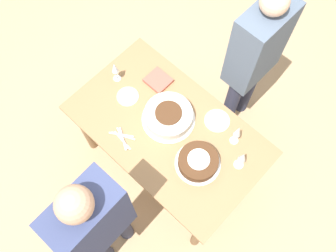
% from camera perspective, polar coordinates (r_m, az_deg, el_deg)
% --- Properties ---
extents(ground_plane, '(12.00, 12.00, 0.00)m').
position_cam_1_polar(ground_plane, '(3.26, -0.00, -5.71)').
color(ground_plane, tan).
extents(dining_table, '(1.35, 0.80, 0.77)m').
position_cam_1_polar(dining_table, '(2.66, -0.00, -1.57)').
color(dining_table, '#9E754C').
rests_on(dining_table, ground_plane).
extents(cake_center_white, '(0.37, 0.37, 0.10)m').
position_cam_1_polar(cake_center_white, '(2.53, 0.07, 1.53)').
color(cake_center_white, white).
rests_on(cake_center_white, dining_table).
extents(cake_front_chocolate, '(0.30, 0.30, 0.10)m').
position_cam_1_polar(cake_front_chocolate, '(2.42, 4.61, -5.43)').
color(cake_front_chocolate, white).
rests_on(cake_front_chocolate, dining_table).
extents(wine_glass_near, '(0.06, 0.06, 0.22)m').
position_cam_1_polar(wine_glass_near, '(2.41, 10.57, -0.89)').
color(wine_glass_near, silver).
rests_on(wine_glass_near, dining_table).
extents(wine_glass_far, '(0.06, 0.06, 0.21)m').
position_cam_1_polar(wine_glass_far, '(2.36, 11.27, -4.75)').
color(wine_glass_far, silver).
rests_on(wine_glass_far, dining_table).
extents(wine_glass_extra, '(0.06, 0.06, 0.20)m').
position_cam_1_polar(wine_glass_extra, '(2.63, -8.12, 8.69)').
color(wine_glass_extra, silver).
rests_on(wine_glass_extra, dining_table).
extents(dessert_plate_left, '(0.16, 0.16, 0.01)m').
position_cam_1_polar(dessert_plate_left, '(2.66, -6.15, 4.50)').
color(dessert_plate_left, beige).
rests_on(dessert_plate_left, dining_table).
extents(dessert_plate_right, '(0.18, 0.18, 0.01)m').
position_cam_1_polar(dessert_plate_right, '(2.58, 7.49, 0.80)').
color(dessert_plate_right, beige).
rests_on(dessert_plate_right, dining_table).
extents(fork_pile, '(0.19, 0.11, 0.01)m').
position_cam_1_polar(fork_pile, '(2.53, -6.96, -1.76)').
color(fork_pile, silver).
rests_on(fork_pile, dining_table).
extents(napkin_stack, '(0.17, 0.15, 0.03)m').
position_cam_1_polar(napkin_stack, '(2.69, -1.50, 6.95)').
color(napkin_stack, '#B75B4C').
rests_on(napkin_stack, dining_table).
extents(person_cutting, '(0.23, 0.41, 1.59)m').
position_cam_1_polar(person_cutting, '(2.22, -10.85, -14.47)').
color(person_cutting, '#2D334C').
rests_on(person_cutting, ground_plane).
extents(person_watching, '(0.23, 0.40, 1.56)m').
position_cam_1_polar(person_watching, '(2.68, 13.01, 10.34)').
color(person_watching, '#2D334C').
rests_on(person_watching, ground_plane).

